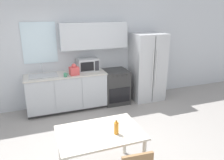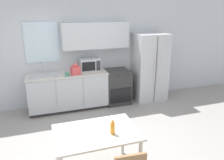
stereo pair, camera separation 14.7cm
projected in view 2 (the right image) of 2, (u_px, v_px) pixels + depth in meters
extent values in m
plane|color=gray|center=(104.00, 141.00, 4.23)|extent=(12.00, 12.00, 0.00)
cube|color=silver|center=(81.00, 53.00, 5.63)|extent=(12.00, 0.06, 2.70)
cube|color=silver|center=(42.00, 42.00, 5.21)|extent=(0.79, 0.04, 0.96)
cube|color=#B2B7BC|center=(96.00, 35.00, 5.42)|extent=(1.68, 0.32, 0.63)
cube|color=#333333|center=(69.00, 106.00, 5.63)|extent=(1.91, 0.58, 0.08)
cube|color=#B2B7BC|center=(68.00, 90.00, 5.46)|extent=(1.91, 0.64, 0.82)
cube|color=#B2B7BC|center=(42.00, 98.00, 4.98)|extent=(0.62, 0.01, 0.80)
cube|color=#B2B7BC|center=(70.00, 95.00, 5.17)|extent=(0.62, 0.01, 0.80)
cube|color=#B2B7BC|center=(96.00, 92.00, 5.35)|extent=(0.62, 0.01, 0.80)
cube|color=beige|center=(67.00, 74.00, 5.32)|extent=(1.94, 0.66, 0.03)
cube|color=#2D2D2D|center=(117.00, 86.00, 5.85)|extent=(0.64, 0.64, 0.90)
cube|color=black|center=(121.00, 95.00, 5.60)|extent=(0.56, 0.01, 0.39)
cylinder|color=#262626|center=(114.00, 76.00, 5.38)|extent=(0.03, 0.02, 0.03)
cylinder|color=#262626|center=(119.00, 76.00, 5.41)|extent=(0.03, 0.02, 0.03)
cylinder|color=#262626|center=(124.00, 75.00, 5.45)|extent=(0.03, 0.02, 0.03)
cylinder|color=#262626|center=(128.00, 75.00, 5.48)|extent=(0.03, 0.02, 0.03)
cube|color=silver|center=(149.00, 67.00, 5.95)|extent=(0.85, 0.71, 1.82)
cube|color=#3F3F3F|center=(156.00, 71.00, 5.62)|extent=(0.01, 0.01, 1.76)
cylinder|color=silver|center=(155.00, 70.00, 5.57)|extent=(0.02, 0.02, 1.00)
cylinder|color=silver|center=(158.00, 70.00, 5.60)|extent=(0.02, 0.02, 1.00)
cube|color=#B7BABC|center=(45.00, 75.00, 5.16)|extent=(0.65, 0.42, 0.02)
cylinder|color=silver|center=(44.00, 68.00, 5.28)|extent=(0.02, 0.02, 0.24)
cylinder|color=silver|center=(44.00, 64.00, 5.18)|extent=(0.02, 0.14, 0.02)
cube|color=#B7BABC|center=(90.00, 64.00, 5.54)|extent=(0.51, 0.36, 0.31)
cube|color=black|center=(89.00, 66.00, 5.36)|extent=(0.33, 0.01, 0.22)
cube|color=#2D2D33|center=(98.00, 66.00, 5.43)|extent=(0.10, 0.01, 0.25)
cylinder|color=#3F8C66|center=(67.00, 74.00, 5.09)|extent=(0.08, 0.08, 0.09)
torus|color=#3F8C66|center=(69.00, 74.00, 5.10)|extent=(0.02, 0.07, 0.07)
cube|color=#D14C4C|center=(75.00, 71.00, 5.21)|extent=(0.23, 0.20, 0.19)
sphere|color=#D14C4C|center=(75.00, 66.00, 5.18)|extent=(0.13, 0.13, 0.11)
cube|color=beige|center=(96.00, 133.00, 3.16)|extent=(1.22, 0.82, 0.03)
cylinder|color=beige|center=(58.00, 148.00, 3.43)|extent=(0.06, 0.06, 0.71)
cylinder|color=beige|center=(123.00, 136.00, 3.76)|extent=(0.06, 0.06, 0.71)
cylinder|color=orange|center=(113.00, 128.00, 3.08)|extent=(0.07, 0.07, 0.18)
cylinder|color=orange|center=(113.00, 121.00, 3.05)|extent=(0.03, 0.03, 0.04)
cylinder|color=white|center=(113.00, 119.00, 3.04)|extent=(0.04, 0.04, 0.02)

